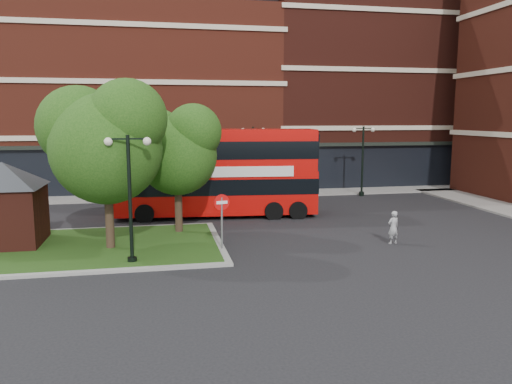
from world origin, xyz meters
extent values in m
plane|color=black|center=(0.00, 0.00, 0.00)|extent=(120.00, 120.00, 0.00)
cube|color=slate|center=(0.00, 16.50, 0.06)|extent=(44.00, 3.00, 0.12)
cube|color=maroon|center=(-8.00, 24.00, 7.00)|extent=(26.00, 12.00, 14.00)
cube|color=#471911|center=(14.00, 24.00, 8.00)|extent=(18.00, 12.00, 16.00)
cube|color=gray|center=(-8.00, 3.00, 0.06)|extent=(12.60, 7.60, 0.12)
cube|color=#19380F|center=(-8.00, 3.00, 0.07)|extent=(12.00, 7.00, 0.15)
cube|color=#471911|center=(-11.00, 4.00, 1.40)|extent=(3.00, 3.00, 2.50)
cone|color=#23262B|center=(-11.00, 4.00, 3.20)|extent=(6.51, 6.51, 1.10)
cylinder|color=#2D2116|center=(-6.50, 2.50, 1.96)|extent=(0.36, 0.36, 3.92)
sphere|color=#194010|center=(-6.50, 2.50, 4.34)|extent=(4.60, 4.60, 4.60)
sphere|color=#194010|center=(-7.65, 3.19, 5.25)|extent=(3.45, 3.45, 3.45)
sphere|color=#194010|center=(-5.58, 2.04, 5.60)|extent=(3.22, 3.22, 3.22)
cylinder|color=#2D2116|center=(-3.50, 5.00, 1.74)|extent=(0.36, 0.36, 3.47)
sphere|color=#194010|center=(-3.50, 5.00, 3.84)|extent=(3.80, 3.80, 3.80)
sphere|color=#194010|center=(-4.45, 5.57, 4.65)|extent=(2.85, 2.85, 2.85)
sphere|color=#194010|center=(-2.74, 4.62, 4.96)|extent=(2.66, 2.66, 2.66)
cylinder|color=black|center=(-5.50, 0.20, 2.50)|extent=(0.14, 0.14, 5.00)
cylinder|color=black|center=(-5.50, 0.20, 0.15)|extent=(0.36, 0.36, 0.30)
cube|color=black|center=(-5.50, 0.20, 4.85)|extent=(1.40, 0.06, 0.06)
sphere|color=#F2EACC|center=(-6.20, 0.20, 4.75)|extent=(0.32, 0.32, 0.32)
sphere|color=#F2EACC|center=(-4.80, 0.20, 4.75)|extent=(0.32, 0.32, 0.32)
cylinder|color=black|center=(2.00, 14.50, 2.50)|extent=(0.14, 0.14, 5.00)
cylinder|color=black|center=(2.00, 14.50, 0.15)|extent=(0.36, 0.36, 0.30)
cube|color=black|center=(2.00, 14.50, 4.85)|extent=(1.40, 0.06, 0.06)
sphere|color=#F2EACC|center=(1.30, 14.50, 4.75)|extent=(0.32, 0.32, 0.32)
sphere|color=#F2EACC|center=(2.70, 14.50, 4.75)|extent=(0.32, 0.32, 0.32)
cylinder|color=black|center=(10.00, 14.50, 2.50)|extent=(0.14, 0.14, 5.00)
cylinder|color=black|center=(10.00, 14.50, 0.15)|extent=(0.36, 0.36, 0.30)
cube|color=black|center=(10.00, 14.50, 4.85)|extent=(1.40, 0.06, 0.06)
sphere|color=#F2EACC|center=(9.30, 14.50, 4.75)|extent=(0.32, 0.32, 0.32)
sphere|color=#F2EACC|center=(10.70, 14.50, 4.75)|extent=(0.32, 0.32, 0.32)
cube|color=#BA0A07|center=(-1.23, 9.12, 1.56)|extent=(11.60, 3.58, 2.18)
cube|color=#BA0A07|center=(-1.23, 9.12, 3.74)|extent=(11.48, 3.55, 2.18)
cube|color=black|center=(-1.23, 9.12, 3.85)|extent=(11.60, 3.58, 0.99)
cube|color=silver|center=(-1.34, 7.79, 2.70)|extent=(8.53, 0.79, 0.57)
imported|color=#98989B|center=(5.87, 1.25, 0.75)|extent=(0.61, 0.47, 1.50)
imported|color=silver|center=(-2.71, 15.83, 0.64)|extent=(3.85, 1.75, 1.28)
imported|color=silver|center=(3.00, 16.00, 0.78)|extent=(4.87, 2.06, 1.56)
cylinder|color=slate|center=(-1.84, 1.50, 1.16)|extent=(0.08, 0.08, 2.32)
cylinder|color=red|center=(-1.84, 1.50, 2.11)|extent=(0.67, 0.18, 0.67)
cube|color=white|center=(-1.84, 1.50, 2.11)|extent=(0.47, 0.13, 0.13)
camera|label=1|loc=(-4.43, -19.00, 5.66)|focal=35.00mm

